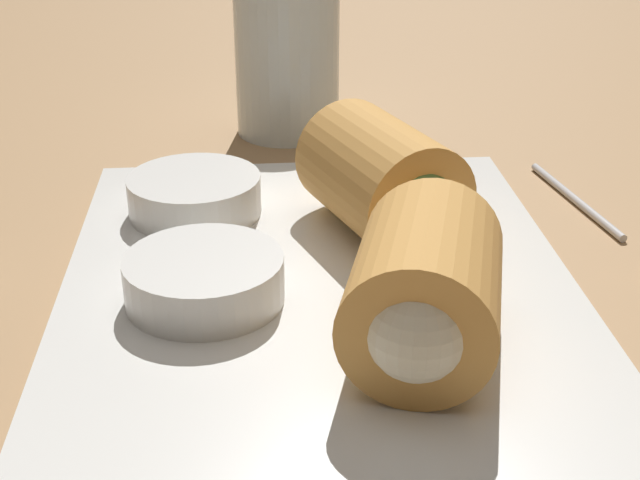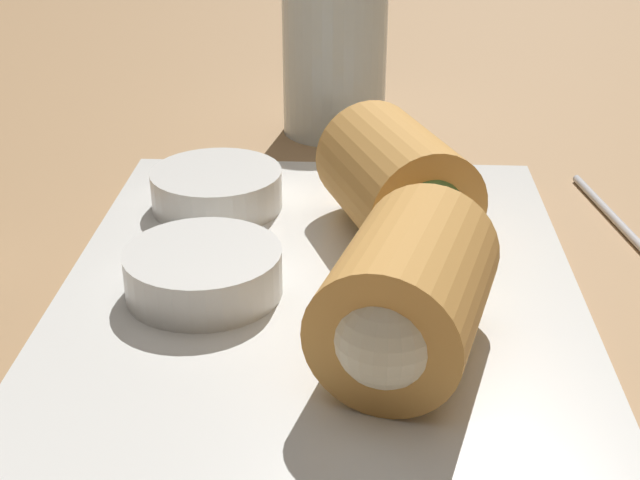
# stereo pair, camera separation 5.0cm
# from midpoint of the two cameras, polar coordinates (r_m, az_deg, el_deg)

# --- Properties ---
(table_surface) EXTENTS (1.80, 1.40, 0.02)m
(table_surface) POSITION_cam_midpoint_polar(r_m,az_deg,el_deg) (0.45, -0.13, -5.90)
(table_surface) COLOR #A87F54
(table_surface) RESTS_ON ground
(serving_plate) EXTENTS (0.34, 0.26, 0.01)m
(serving_plate) POSITION_cam_midpoint_polar(r_m,az_deg,el_deg) (0.44, 3.23, -3.89)
(serving_plate) COLOR silver
(serving_plate) RESTS_ON table_surface
(roll_front_left) EXTENTS (0.10, 0.09, 0.06)m
(roll_front_left) POSITION_cam_midpoint_polar(r_m,az_deg,el_deg) (0.37, 9.31, -3.93)
(roll_front_left) COLOR #D19347
(roll_front_left) RESTS_ON serving_plate
(roll_front_right) EXTENTS (0.11, 0.09, 0.06)m
(roll_front_right) POSITION_cam_midpoint_polar(r_m,az_deg,el_deg) (0.48, 8.19, 3.41)
(roll_front_right) COLOR #D19347
(roll_front_right) RESTS_ON serving_plate
(dipping_bowl_near) EXTENTS (0.08, 0.08, 0.02)m
(dipping_bowl_near) POSITION_cam_midpoint_polar(r_m,az_deg,el_deg) (0.43, -4.19, -2.02)
(dipping_bowl_near) COLOR silver
(dipping_bowl_near) RESTS_ON serving_plate
(dipping_bowl_far) EXTENTS (0.08, 0.08, 0.02)m
(dipping_bowl_far) POSITION_cam_midpoint_polar(r_m,az_deg,el_deg) (0.52, -3.91, 3.32)
(dipping_bowl_far) COLOR silver
(dipping_bowl_far) RESTS_ON serving_plate
(drinking_glass) EXTENTS (0.08, 0.08, 0.12)m
(drinking_glass) POSITION_cam_midpoint_polar(r_m,az_deg,el_deg) (0.68, 3.10, 11.68)
(drinking_glass) COLOR silver
(drinking_glass) RESTS_ON table_surface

